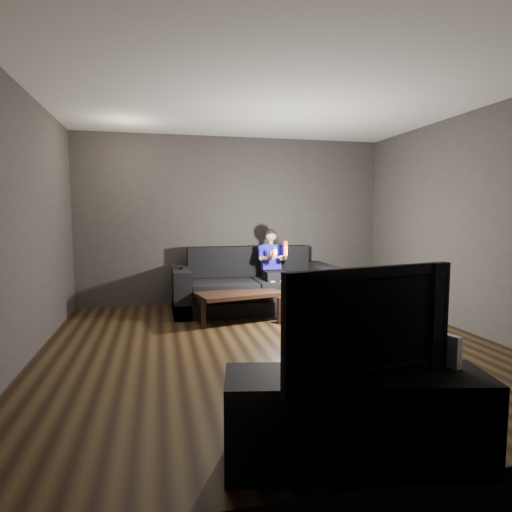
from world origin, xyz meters
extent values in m
plane|color=black|center=(0.00, 0.00, 0.00)|extent=(5.00, 5.00, 0.00)
cube|color=#373230|center=(0.00, 2.50, 1.35)|extent=(5.00, 0.04, 2.70)
cube|color=#373230|center=(0.00, -2.50, 1.35)|extent=(5.00, 0.04, 2.70)
cube|color=#373230|center=(-2.50, 0.00, 1.35)|extent=(0.04, 5.00, 2.70)
cube|color=#373230|center=(2.50, 0.00, 1.35)|extent=(0.04, 5.00, 2.70)
cube|color=silver|center=(0.00, 0.00, 2.70)|extent=(5.00, 5.00, 0.02)
cube|color=black|center=(0.18, 1.82, 0.11)|extent=(2.44, 1.05, 0.21)
cube|color=black|center=(-0.30, 1.71, 0.34)|extent=(0.96, 0.74, 0.26)
cube|color=black|center=(0.67, 1.71, 0.34)|extent=(0.96, 0.74, 0.26)
cube|color=black|center=(0.18, 2.23, 0.70)|extent=(1.95, 0.24, 0.48)
cube|color=black|center=(-0.91, 1.82, 0.33)|extent=(0.24, 1.05, 0.67)
cube|color=black|center=(1.28, 1.82, 0.33)|extent=(0.24, 1.05, 0.67)
cube|color=black|center=(0.46, 1.69, 0.53)|extent=(0.29, 0.37, 0.13)
cube|color=#19169B|center=(0.46, 1.88, 0.79)|extent=(0.29, 0.21, 0.40)
cube|color=yellow|center=(0.46, 1.80, 0.85)|extent=(0.09, 0.09, 0.10)
cube|color=#D53100|center=(0.46, 1.80, 0.85)|extent=(0.06, 0.06, 0.06)
cylinder|color=tan|center=(0.46, 1.88, 1.02)|extent=(0.07, 0.07, 0.06)
sphere|color=tan|center=(0.46, 1.88, 1.13)|extent=(0.17, 0.17, 0.17)
ellipsoid|color=black|center=(0.46, 1.89, 1.15)|extent=(0.18, 0.18, 0.16)
cylinder|color=#19169B|center=(0.28, 1.82, 0.87)|extent=(0.08, 0.22, 0.18)
cylinder|color=#19169B|center=(0.64, 1.82, 0.87)|extent=(0.08, 0.22, 0.18)
cylinder|color=tan|center=(0.34, 1.67, 0.82)|extent=(0.13, 0.23, 0.10)
cylinder|color=tan|center=(0.60, 1.67, 0.82)|extent=(0.13, 0.23, 0.10)
sphere|color=tan|center=(0.39, 1.58, 0.81)|extent=(0.08, 0.08, 0.08)
sphere|color=tan|center=(0.54, 1.58, 0.81)|extent=(0.08, 0.08, 0.08)
cylinder|color=tan|center=(0.38, 1.50, 0.32)|extent=(0.09, 0.09, 0.33)
cylinder|color=tan|center=(0.54, 1.50, 0.32)|extent=(0.09, 0.09, 0.33)
cube|color=red|center=(0.54, 1.37, 0.97)|extent=(0.07, 0.09, 0.21)
cube|color=#770200|center=(0.54, 1.34, 1.03)|extent=(0.03, 0.02, 0.03)
cylinder|color=white|center=(0.54, 1.34, 0.95)|extent=(0.02, 0.01, 0.02)
ellipsoid|color=white|center=(0.39, 1.37, 0.92)|extent=(0.07, 0.10, 0.16)
cylinder|color=black|center=(0.39, 1.34, 0.98)|extent=(0.03, 0.01, 0.03)
cube|color=black|center=(-0.91, 1.77, 0.68)|extent=(0.06, 0.17, 0.03)
cube|color=black|center=(-0.91, 1.82, 0.70)|extent=(0.02, 0.02, 0.00)
cube|color=black|center=(-0.18, 1.14, 0.38)|extent=(1.22, 0.80, 0.05)
cube|color=black|center=(-0.69, 0.91, 0.18)|extent=(0.06, 0.06, 0.36)
cube|color=black|center=(0.33, 0.91, 0.18)|extent=(0.06, 0.06, 0.36)
cube|color=black|center=(-0.69, 1.37, 0.18)|extent=(0.06, 0.06, 0.36)
cube|color=black|center=(0.33, 1.37, 0.18)|extent=(0.06, 0.06, 0.36)
cube|color=black|center=(-0.13, -2.27, 0.27)|extent=(1.57, 0.71, 0.54)
imported|color=black|center=(-0.13, -2.27, 0.86)|extent=(1.10, 0.38, 0.63)
cube|color=white|center=(0.47, -2.27, 0.64)|extent=(0.09, 0.16, 0.19)
camera|label=1|loc=(-1.22, -4.45, 1.46)|focal=30.00mm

